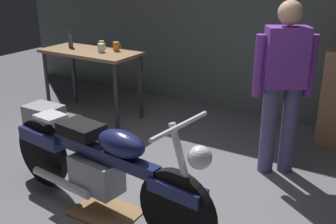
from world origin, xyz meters
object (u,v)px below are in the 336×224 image
at_px(motorcycle, 101,165).
at_px(person_standing, 283,82).
at_px(mug_yellow_tall, 102,44).
at_px(mug_white_ceramic, 101,48).
at_px(storage_bin, 45,119).
at_px(mug_orange_travel, 116,46).
at_px(bottle, 70,40).

bearing_deg(motorcycle, person_standing, 62.28).
distance_m(mug_yellow_tall, mug_white_ceramic, 0.26).
relative_size(motorcycle, mug_white_ceramic, 18.03).
xyz_separation_m(person_standing, mug_yellow_tall, (-2.57, 0.45, 0.02)).
bearing_deg(storage_bin, person_standing, 10.29).
distance_m(motorcycle, mug_yellow_tall, 2.53).
distance_m(mug_orange_travel, mug_white_ceramic, 0.20).
distance_m(motorcycle, bottle, 2.66).
height_order(storage_bin, mug_white_ceramic, mug_white_ceramic).
distance_m(person_standing, mug_white_ceramic, 2.42).
distance_m(motorcycle, mug_white_ceramic, 2.28).
distance_m(person_standing, mug_yellow_tall, 2.60).
relative_size(motorcycle, mug_yellow_tall, 21.20).
bearing_deg(bottle, mug_white_ceramic, -1.44).
xyz_separation_m(storage_bin, mug_orange_travel, (0.45, 0.90, 0.79)).
bearing_deg(mug_white_ceramic, storage_bin, -113.77).
relative_size(mug_yellow_tall, mug_white_ceramic, 0.85).
distance_m(mug_yellow_tall, mug_orange_travel, 0.29).
xyz_separation_m(mug_orange_travel, mug_white_ceramic, (-0.12, -0.15, -0.00)).
relative_size(mug_yellow_tall, bottle, 0.43).
bearing_deg(mug_yellow_tall, person_standing, -10.03).
xyz_separation_m(person_standing, storage_bin, (-2.73, -0.50, -0.76)).
relative_size(person_standing, storage_bin, 3.80).
xyz_separation_m(motorcycle, mug_orange_travel, (-1.29, 1.87, 0.51)).
height_order(mug_yellow_tall, bottle, bottle).
height_order(storage_bin, mug_orange_travel, mug_orange_travel).
distance_m(motorcycle, person_standing, 1.84).
relative_size(motorcycle, mug_orange_travel, 18.46).
distance_m(storage_bin, mug_yellow_tall, 1.24).
distance_m(storage_bin, mug_orange_travel, 1.28).
height_order(motorcycle, mug_white_ceramic, mug_white_ceramic).
relative_size(person_standing, mug_orange_travel, 14.12).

